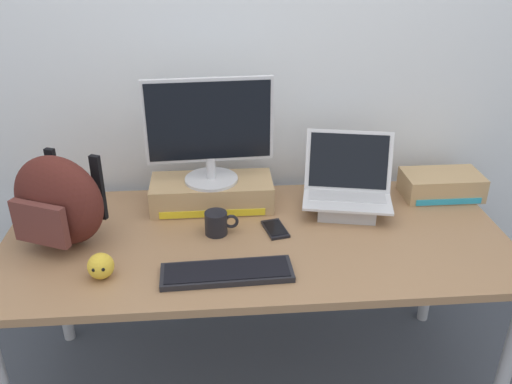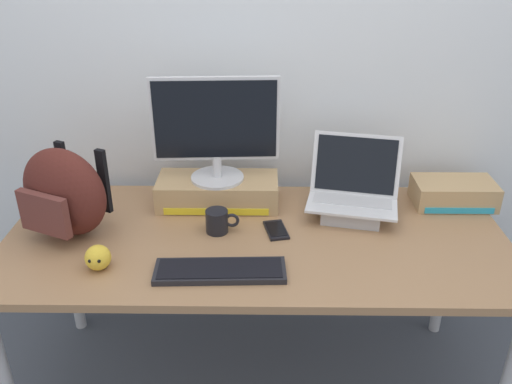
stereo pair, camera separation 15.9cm
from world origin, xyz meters
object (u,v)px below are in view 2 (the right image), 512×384
object	(u,v)px
external_keyboard	(220,271)
toner_box_cyan	(454,193)
cell_phone	(276,230)
toner_box_yellow	(218,191)
desktop_monitor	(216,129)
messenger_backpack	(64,193)
open_laptop	(352,200)
plush_toy	(98,258)
coffee_mug	(218,221)

from	to	relation	value
external_keyboard	toner_box_cyan	bearing A→B (deg)	26.54
cell_phone	toner_box_cyan	bearing A→B (deg)	5.10
toner_box_yellow	toner_box_cyan	xyz separation A→B (m)	(0.96, 0.01, -0.01)
desktop_monitor	messenger_backpack	distance (m)	0.60
open_laptop	plush_toy	xyz separation A→B (m)	(-0.89, -0.38, -0.02)
plush_toy	desktop_monitor	bearing A→B (deg)	52.01
toner_box_yellow	desktop_monitor	distance (m)	0.27
coffee_mug	toner_box_cyan	size ratio (longest dim) A/B	0.39
external_keyboard	plush_toy	distance (m)	0.41
coffee_mug	toner_box_yellow	bearing A→B (deg)	94.15
open_laptop	external_keyboard	xyz separation A→B (m)	(-0.49, -0.41, -0.05)
messenger_backpack	open_laptop	bearing A→B (deg)	32.13
toner_box_yellow	plush_toy	distance (m)	0.59
external_keyboard	toner_box_cyan	size ratio (longest dim) A/B	1.36
external_keyboard	messenger_backpack	size ratio (longest dim) A/B	1.12
open_laptop	messenger_backpack	bearing A→B (deg)	-160.08
desktop_monitor	plush_toy	distance (m)	0.65
desktop_monitor	external_keyboard	xyz separation A→B (m)	(0.04, -0.49, -0.31)
open_laptop	toner_box_cyan	size ratio (longest dim) A/B	1.20
coffee_mug	open_laptop	bearing A→B (deg)	15.08
external_keyboard	coffee_mug	xyz separation A→B (m)	(-0.03, 0.27, 0.03)
messenger_backpack	coffee_mug	world-z (taller)	messenger_backpack
toner_box_yellow	messenger_backpack	bearing A→B (deg)	-156.05
toner_box_yellow	open_laptop	world-z (taller)	open_laptop
open_laptop	coffee_mug	distance (m)	0.53
desktop_monitor	toner_box_cyan	world-z (taller)	desktop_monitor
external_keyboard	cell_phone	xyz separation A→B (m)	(0.19, 0.27, -0.01)
desktop_monitor	cell_phone	distance (m)	0.45
external_keyboard	toner_box_cyan	distance (m)	1.04
coffee_mug	messenger_backpack	bearing A→B (deg)	-178.52
cell_phone	toner_box_yellow	bearing A→B (deg)	124.63
open_laptop	coffee_mug	size ratio (longest dim) A/B	3.06
desktop_monitor	cell_phone	size ratio (longest dim) A/B	3.33
open_laptop	coffee_mug	bearing A→B (deg)	-153.20
messenger_backpack	cell_phone	bearing A→B (deg)	25.30
desktop_monitor	cell_phone	bearing A→B (deg)	-45.82
toner_box_yellow	toner_box_cyan	size ratio (longest dim) A/B	1.51
messenger_backpack	plush_toy	world-z (taller)	messenger_backpack
toner_box_cyan	plush_toy	bearing A→B (deg)	-160.22
messenger_backpack	coffee_mug	bearing A→B (deg)	25.41
open_laptop	external_keyboard	bearing A→B (deg)	-128.60
coffee_mug	cell_phone	size ratio (longest dim) A/B	0.85
external_keyboard	coffee_mug	bearing A→B (deg)	93.77
toner_box_yellow	coffee_mug	size ratio (longest dim) A/B	3.87
open_laptop	cell_phone	bearing A→B (deg)	-144.04
toner_box_yellow	toner_box_cyan	distance (m)	0.96
plush_toy	toner_box_cyan	distance (m)	1.40
toner_box_yellow	external_keyboard	size ratio (longest dim) A/B	1.11
plush_toy	toner_box_cyan	size ratio (longest dim) A/B	0.27
open_laptop	cell_phone	xyz separation A→B (m)	(-0.30, -0.13, -0.06)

